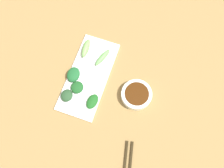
% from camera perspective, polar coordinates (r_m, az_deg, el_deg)
% --- Properties ---
extents(tabletop, '(2.10, 2.10, 0.02)m').
position_cam_1_polar(tabletop, '(0.94, -0.78, -1.63)').
color(tabletop, olive).
rests_on(tabletop, ground).
extents(sauce_bowl, '(0.12, 0.12, 0.04)m').
position_cam_1_polar(sauce_bowl, '(0.91, 6.12, -2.70)').
color(sauce_bowl, white).
rests_on(sauce_bowl, tabletop).
extents(serving_plate, '(0.16, 0.35, 0.01)m').
position_cam_1_polar(serving_plate, '(0.95, -5.88, 1.97)').
color(serving_plate, white).
rests_on(serving_plate, tabletop).
extents(broccoli_leafy_0, '(0.05, 0.06, 0.02)m').
position_cam_1_polar(broccoli_leafy_0, '(0.92, -11.25, -2.84)').
color(broccoli_leafy_0, '#254728').
rests_on(broccoli_leafy_0, serving_plate).
extents(broccoli_stalk_1, '(0.05, 0.09, 0.02)m').
position_cam_1_polar(broccoli_stalk_1, '(0.95, -2.38, 6.66)').
color(broccoli_stalk_1, '#65A756').
rests_on(broccoli_stalk_1, serving_plate).
extents(broccoli_leafy_2, '(0.06, 0.07, 0.03)m').
position_cam_1_polar(broccoli_leafy_2, '(0.94, -9.63, 2.33)').
color(broccoli_leafy_2, '#1C592A').
rests_on(broccoli_leafy_2, serving_plate).
extents(broccoli_leafy_3, '(0.05, 0.05, 0.02)m').
position_cam_1_polar(broccoli_leafy_3, '(0.92, -8.71, -0.82)').
color(broccoli_leafy_3, '#1A5020').
rests_on(broccoli_leafy_3, serving_plate).
extents(broccoli_stalk_4, '(0.03, 0.09, 0.03)m').
position_cam_1_polar(broccoli_stalk_4, '(0.97, -6.54, 8.89)').
color(broccoli_stalk_4, '#74B259').
rests_on(broccoli_stalk_4, serving_plate).
extents(broccoli_leafy_5, '(0.05, 0.07, 0.02)m').
position_cam_1_polar(broccoli_leafy_5, '(0.90, -4.94, -4.37)').
color(broccoli_leafy_5, '#1B581D').
rests_on(broccoli_leafy_5, serving_plate).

